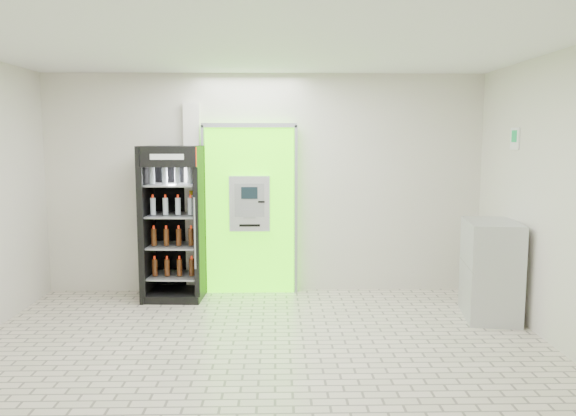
{
  "coord_description": "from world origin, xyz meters",
  "views": [
    {
      "loc": [
        0.16,
        -5.22,
        2.12
      ],
      "look_at": [
        0.3,
        1.2,
        1.33
      ],
      "focal_mm": 35.0,
      "sensor_mm": 36.0,
      "label": 1
    }
  ],
  "objects": [
    {
      "name": "ground",
      "position": [
        0.0,
        0.0,
        0.0
      ],
      "size": [
        6.0,
        6.0,
        0.0
      ],
      "primitive_type": "plane",
      "color": "beige",
      "rests_on": "ground"
    },
    {
      "name": "room_shell",
      "position": [
        0.0,
        0.0,
        1.84
      ],
      "size": [
        6.0,
        6.0,
        6.0
      ],
      "color": "beige",
      "rests_on": "ground"
    },
    {
      "name": "atm_assembly",
      "position": [
        -0.2,
        2.41,
        1.17
      ],
      "size": [
        1.3,
        0.24,
        2.33
      ],
      "color": "#4AF108",
      "rests_on": "ground"
    },
    {
      "name": "pillar",
      "position": [
        -0.98,
        2.45,
        1.3
      ],
      "size": [
        0.22,
        0.11,
        2.6
      ],
      "color": "silver",
      "rests_on": "ground"
    },
    {
      "name": "beverage_cooler",
      "position": [
        -1.2,
        2.16,
        0.97
      ],
      "size": [
        0.8,
        0.74,
        2.03
      ],
      "rotation": [
        0.0,
        0.0,
        -0.05
      ],
      "color": "black",
      "rests_on": "ground"
    },
    {
      "name": "steel_cabinet",
      "position": [
        2.7,
        1.23,
        0.58
      ],
      "size": [
        0.72,
        0.95,
        1.16
      ],
      "rotation": [
        0.0,
        0.0,
        -0.16
      ],
      "color": "#B6B9BE",
      "rests_on": "ground"
    },
    {
      "name": "exit_sign",
      "position": [
        2.99,
        1.4,
        2.12
      ],
      "size": [
        0.02,
        0.22,
        0.26
      ],
      "color": "white",
      "rests_on": "room_shell"
    }
  ]
}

